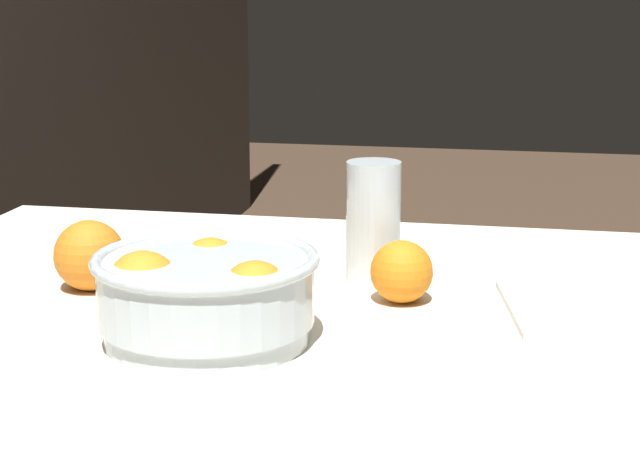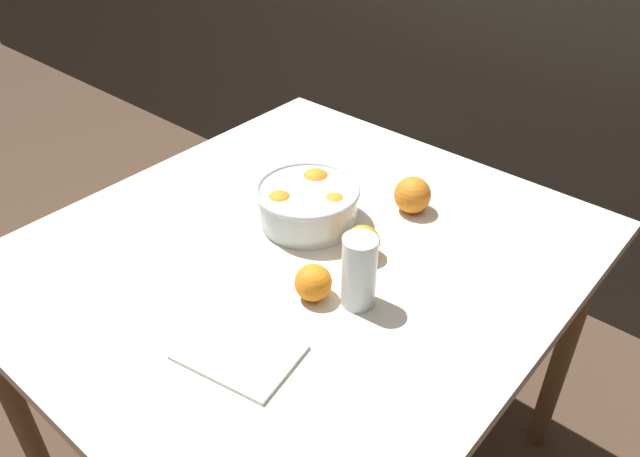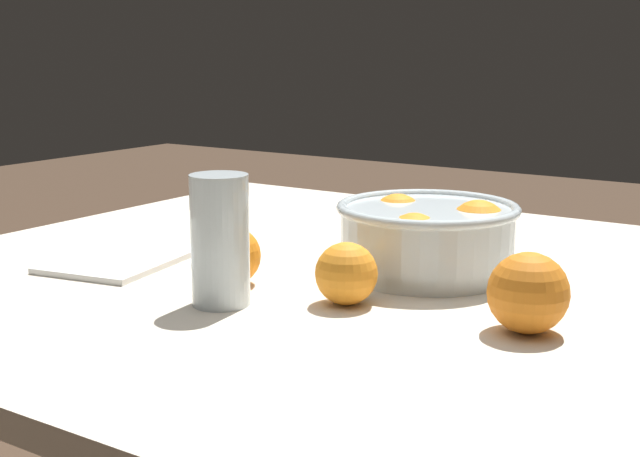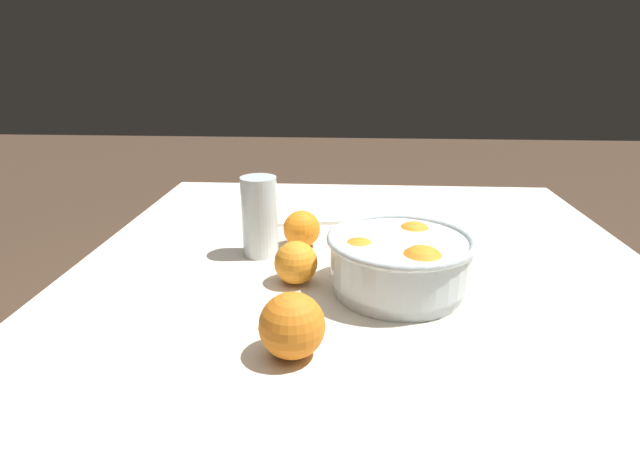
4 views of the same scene
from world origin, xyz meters
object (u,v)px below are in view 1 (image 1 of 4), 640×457
object	(u,v)px
juice_glass	(373,230)
orange_loose_aside	(89,255)
orange_loose_near_bowl	(263,266)
orange_loose_front	(402,272)
fruit_bowl	(205,293)

from	to	relation	value
juice_glass	orange_loose_aside	size ratio (longest dim) A/B	1.77
juice_glass	orange_loose_near_bowl	bearing A→B (deg)	123.94
orange_loose_near_bowl	juice_glass	bearing A→B (deg)	-56.06
juice_glass	orange_loose_near_bowl	world-z (taller)	juice_glass
juice_glass	orange_loose_front	bearing A→B (deg)	-148.91
orange_loose_near_bowl	orange_loose_front	bearing A→B (deg)	-87.87
orange_loose_front	fruit_bowl	bearing A→B (deg)	133.80
fruit_bowl	orange_loose_front	size ratio (longest dim) A/B	3.22
orange_loose_near_bowl	orange_loose_aside	xyz separation A→B (m)	(-0.02, 0.21, 0.01)
orange_loose_front	juice_glass	bearing A→B (deg)	31.09
fruit_bowl	juice_glass	bearing A→B (deg)	-28.93
fruit_bowl	orange_loose_near_bowl	distance (m)	0.17
juice_glass	orange_loose_aside	bearing A→B (deg)	106.58
juice_glass	orange_loose_near_bowl	size ratio (longest dim) A/B	2.08
orange_loose_aside	orange_loose_near_bowl	bearing A→B (deg)	-85.15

